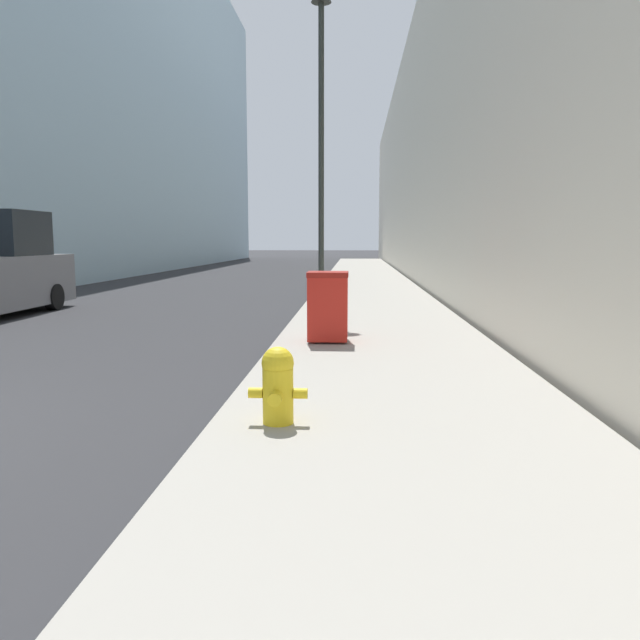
{
  "coord_description": "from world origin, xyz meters",
  "views": [
    {
      "loc": [
        5.29,
        -4.56,
        1.71
      ],
      "look_at": [
        4.05,
        17.41,
        -1.12
      ],
      "focal_mm": 35.0,
      "sensor_mm": 36.0,
      "label": 1
    }
  ],
  "objects": [
    {
      "name": "sidewalk_right",
      "position": [
        5.73,
        18.0,
        0.08
      ],
      "size": [
        3.37,
        60.0,
        0.15
      ],
      "color": "#9E998E",
      "rests_on": "ground"
    },
    {
      "name": "building_left_glass",
      "position": [
        -11.1,
        26.0,
        10.54
      ],
      "size": [
        12.0,
        60.0,
        21.09
      ],
      "color": "#99B7C6",
      "rests_on": "ground"
    },
    {
      "name": "building_right_stone",
      "position": [
        13.52,
        26.0,
        5.32
      ],
      "size": [
        12.0,
        60.0,
        10.64
      ],
      "color": "beige",
      "rests_on": "ground"
    },
    {
      "name": "fire_hydrant",
      "position": [
        4.64,
        0.58,
        0.5
      ],
      "size": [
        0.5,
        0.39,
        0.66
      ],
      "color": "yellow",
      "rests_on": "sidewalk_right"
    },
    {
      "name": "trash_bin",
      "position": [
        4.87,
        4.89,
        0.71
      ],
      "size": [
        0.62,
        0.59,
        1.07
      ],
      "color": "red",
      "rests_on": "sidewalk_right"
    },
    {
      "name": "lamppost",
      "position": [
        4.55,
        9.02,
        4.58
      ],
      "size": [
        0.42,
        0.42,
        6.85
      ],
      "color": "#2D332D",
      "rests_on": "sidewalk_right"
    }
  ]
}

